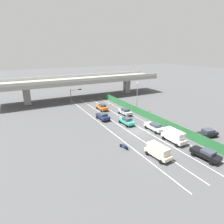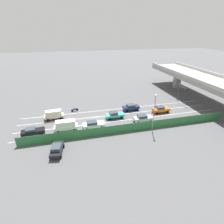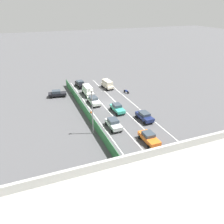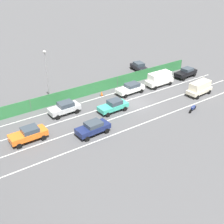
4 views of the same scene
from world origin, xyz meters
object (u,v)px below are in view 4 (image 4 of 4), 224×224
(motorcycle, at_px, (193,108))
(car_sedan_silver, at_px, (65,108))
(car_taxi_teal, at_px, (113,105))
(parked_sedan_dark, at_px, (139,67))
(street_lamp, at_px, (47,73))
(car_hatchback_white, at_px, (131,88))
(car_van_white, at_px, (159,78))
(car_van_cream, at_px, (200,87))
(car_sedan_black, at_px, (186,72))
(car_sedan_navy, at_px, (93,128))
(traffic_cone, at_px, (102,93))
(car_taxi_orange, at_px, (29,134))

(motorcycle, bearing_deg, car_sedan_silver, 57.57)
(car_sedan_silver, xyz_separation_m, car_taxi_teal, (-3.25, -5.90, -0.03))
(parked_sedan_dark, distance_m, street_lamp, 19.92)
(car_taxi_teal, distance_m, car_hatchback_white, 6.54)
(car_van_white, height_order, car_van_cream, car_van_white)
(car_sedan_black, height_order, street_lamp, street_lamp)
(car_sedan_silver, relative_size, parked_sedan_dark, 0.98)
(car_sedan_navy, distance_m, car_van_cream, 19.52)
(car_sedan_navy, xyz_separation_m, car_van_white, (6.37, -16.76, 0.39))
(car_sedan_silver, xyz_separation_m, street_lamp, (3.97, 0.45, 3.87))
(parked_sedan_dark, relative_size, traffic_cone, 6.11)
(car_hatchback_white, distance_m, car_sedan_navy, 12.88)
(car_van_white, bearing_deg, car_sedan_black, -88.53)
(car_taxi_teal, height_order, car_van_cream, car_van_cream)
(street_lamp, bearing_deg, traffic_cone, -104.18)
(car_van_cream, xyz_separation_m, parked_sedan_dark, (13.31, 1.18, -0.32))
(car_sedan_black, xyz_separation_m, street_lamp, (4.06, 24.25, 3.92))
(car_van_cream, relative_size, street_lamp, 0.57)
(car_taxi_orange, xyz_separation_m, car_sedan_navy, (-3.09, -6.99, -0.01))
(car_sedan_silver, xyz_separation_m, car_van_white, (-0.25, -17.27, 0.37))
(traffic_cone, bearing_deg, parked_sedan_dark, -66.80)
(car_taxi_orange, bearing_deg, car_taxi_teal, -88.75)
(car_sedan_silver, relative_size, car_hatchback_white, 0.92)
(car_van_cream, height_order, motorcycle, car_van_cream)
(car_van_cream, height_order, parked_sedan_dark, car_van_cream)
(car_taxi_orange, xyz_separation_m, car_van_white, (3.27, -23.74, 0.38))
(car_sedan_silver, xyz_separation_m, car_sedan_navy, (-6.62, -0.52, -0.02))
(car_van_white, bearing_deg, car_hatchback_white, 86.70)
(car_sedan_silver, bearing_deg, car_taxi_orange, 118.56)
(car_taxi_orange, relative_size, traffic_cone, 6.09)
(car_van_cream, xyz_separation_m, motorcycle, (-3.20, 4.96, -0.76))
(car_van_cream, bearing_deg, street_lamp, 63.19)
(motorcycle, xyz_separation_m, traffic_cone, (11.58, 7.73, -0.12))
(car_taxi_orange, distance_m, car_sedan_black, 30.47)
(motorcycle, distance_m, street_lamp, 21.06)
(car_hatchback_white, height_order, traffic_cone, car_hatchback_white)
(car_sedan_silver, height_order, traffic_cone, car_sedan_silver)
(car_van_white, distance_m, car_van_cream, 6.72)
(car_van_cream, distance_m, street_lamp, 23.23)
(car_sedan_navy, relative_size, parked_sedan_dark, 0.98)
(car_taxi_orange, distance_m, car_van_white, 23.97)
(car_van_cream, bearing_deg, car_sedan_navy, 90.70)
(car_sedan_navy, bearing_deg, car_taxi_orange, 66.11)
(car_sedan_black, height_order, car_van_cream, car_van_cream)
(car_taxi_orange, height_order, car_sedan_black, car_taxi_orange)
(car_hatchback_white, relative_size, street_lamp, 0.58)
(car_sedan_navy, height_order, parked_sedan_dark, car_sedan_navy)
(car_hatchback_white, xyz_separation_m, motorcycle, (-9.66, -3.55, -0.45))
(car_sedan_navy, bearing_deg, car_taxi_teal, -57.98)
(car_sedan_navy, relative_size, car_van_white, 0.90)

